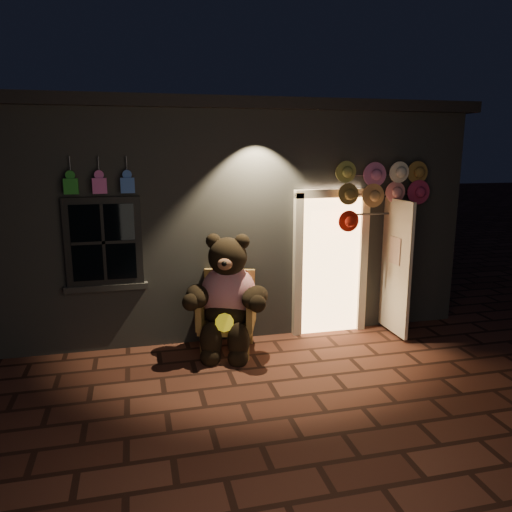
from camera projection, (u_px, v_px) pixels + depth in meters
name	position (u px, v px, depth m)	size (l,w,h in m)	color
ground	(269.00, 382.00, 6.05)	(60.00, 60.00, 0.00)	brown
shop_building	(214.00, 204.00, 9.47)	(7.30, 5.95, 3.51)	slate
wicker_armchair	(228.00, 311.00, 6.96)	(0.91, 0.87, 1.10)	#A0783E
teddy_bear	(227.00, 297.00, 6.77)	(1.18, 1.09, 1.70)	#B31330
hat_rack	(381.00, 190.00, 7.27)	(1.47, 0.22, 2.60)	#59595E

